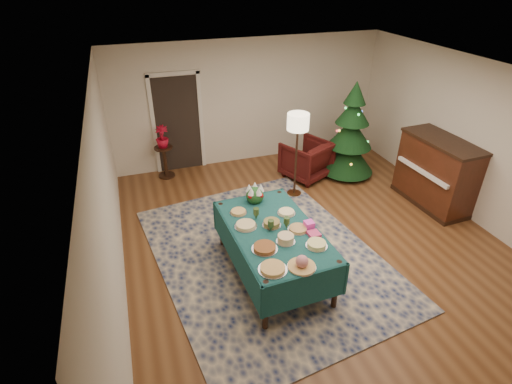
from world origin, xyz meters
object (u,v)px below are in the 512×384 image
object	(u,v)px
gift_box	(309,225)
floor_lamp	(298,127)
buffet_table	(273,239)
piano	(436,173)
armchair	(306,158)
potted_plant	(162,141)
christmas_tree	(350,135)
side_table	(165,162)

from	to	relation	value
gift_box	floor_lamp	world-z (taller)	floor_lamp
buffet_table	piano	bearing A→B (deg)	14.30
armchair	potted_plant	bearing A→B (deg)	-43.40
potted_plant	christmas_tree	xyz separation A→B (m)	(3.73, -1.13, 0.10)
buffet_table	potted_plant	xyz separation A→B (m)	(-1.09, 3.61, 0.18)
floor_lamp	side_table	size ratio (longest dim) A/B	2.45
floor_lamp	piano	world-z (taller)	floor_lamp
armchair	side_table	xyz separation A→B (m)	(-2.83, 0.96, -0.11)
gift_box	piano	distance (m)	3.25
piano	potted_plant	bearing A→B (deg)	149.85
piano	buffet_table	bearing A→B (deg)	-165.70
armchair	potted_plant	world-z (taller)	potted_plant
side_table	christmas_tree	bearing A→B (deg)	-16.89
buffet_table	piano	xyz separation A→B (m)	(3.56, 0.91, 0.00)
buffet_table	christmas_tree	world-z (taller)	christmas_tree
floor_lamp	christmas_tree	distance (m)	1.57
armchair	floor_lamp	distance (m)	1.27
gift_box	floor_lamp	size ratio (longest dim) A/B	0.08
armchair	potted_plant	distance (m)	3.01
buffet_table	side_table	distance (m)	3.78
christmas_tree	armchair	bearing A→B (deg)	169.04
gift_box	piano	size ratio (longest dim) A/B	0.08
armchair	potted_plant	xyz separation A→B (m)	(-2.83, 0.96, 0.37)
armchair	piano	bearing A→B (deg)	111.44
buffet_table	armchair	xyz separation A→B (m)	(1.75, 2.65, -0.20)
gift_box	potted_plant	world-z (taller)	potted_plant
gift_box	christmas_tree	distance (m)	3.38
buffet_table	floor_lamp	world-z (taller)	floor_lamp
armchair	floor_lamp	world-z (taller)	floor_lamp
floor_lamp	piano	size ratio (longest dim) A/B	1.09
buffet_table	floor_lamp	bearing A→B (deg)	58.90
side_table	christmas_tree	size ratio (longest dim) A/B	0.34
gift_box	side_table	bearing A→B (deg)	112.83
buffet_table	christmas_tree	bearing A→B (deg)	43.16
armchair	piano	world-z (taller)	piano
floor_lamp	piano	distance (m)	2.70
buffet_table	potted_plant	world-z (taller)	potted_plant
armchair	floor_lamp	size ratio (longest dim) A/B	0.53
potted_plant	piano	world-z (taller)	piano
floor_lamp	christmas_tree	size ratio (longest dim) A/B	0.82
christmas_tree	piano	distance (m)	1.84
buffet_table	gift_box	bearing A→B (deg)	-14.01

